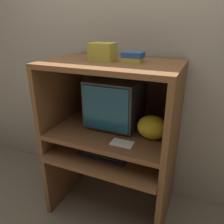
% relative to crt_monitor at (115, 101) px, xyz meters
% --- Properties ---
extents(wall_back, '(6.00, 0.06, 2.60)m').
position_rel_crt_monitor_xyz_m(wall_back, '(0.01, 0.30, 0.31)').
color(wall_back, gray).
rests_on(wall_back, ground_plane).
extents(desk_base, '(1.00, 0.70, 0.62)m').
position_rel_crt_monitor_xyz_m(desk_base, '(0.01, -0.14, -0.60)').
color(desk_base, brown).
rests_on(desk_base, ground_plane).
extents(desk_monitor_shelf, '(1.00, 0.67, 0.17)m').
position_rel_crt_monitor_xyz_m(desk_monitor_shelf, '(0.01, -0.09, -0.24)').
color(desk_monitor_shelf, brown).
rests_on(desk_monitor_shelf, desk_base).
extents(hutch_upper, '(1.00, 0.67, 0.54)m').
position_rel_crt_monitor_xyz_m(hutch_upper, '(0.01, -0.06, 0.17)').
color(hutch_upper, brown).
rests_on(hutch_upper, desk_monitor_shelf).
extents(crt_monitor, '(0.40, 0.41, 0.39)m').
position_rel_crt_monitor_xyz_m(crt_monitor, '(0.00, 0.00, 0.00)').
color(crt_monitor, '#333338').
rests_on(crt_monitor, desk_monitor_shelf).
extents(keyboard, '(0.40, 0.16, 0.03)m').
position_rel_crt_monitor_xyz_m(keyboard, '(-0.00, -0.24, -0.36)').
color(keyboard, black).
rests_on(keyboard, desk_base).
extents(mouse, '(0.07, 0.05, 0.03)m').
position_rel_crt_monitor_xyz_m(mouse, '(0.27, -0.23, -0.36)').
color(mouse, '#28282B').
rests_on(mouse, desk_base).
extents(snack_bag, '(0.22, 0.16, 0.18)m').
position_rel_crt_monitor_xyz_m(snack_bag, '(0.34, -0.13, -0.11)').
color(snack_bag, gold).
rests_on(snack_bag, desk_monitor_shelf).
extents(book_stack, '(0.14, 0.13, 0.07)m').
position_rel_crt_monitor_xyz_m(book_stack, '(0.16, -0.07, 0.38)').
color(book_stack, gold).
rests_on(book_stack, hutch_upper).
extents(paper_card, '(0.16, 0.10, 0.00)m').
position_rel_crt_monitor_xyz_m(paper_card, '(0.17, -0.29, -0.20)').
color(paper_card, white).
rests_on(paper_card, desk_monitor_shelf).
extents(storage_box, '(0.18, 0.15, 0.12)m').
position_rel_crt_monitor_xyz_m(storage_box, '(-0.07, -0.08, 0.40)').
color(storage_box, gold).
rests_on(storage_box, hutch_upper).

